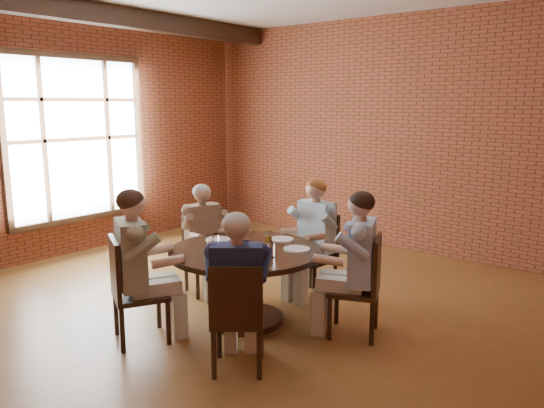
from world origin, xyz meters
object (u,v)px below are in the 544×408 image
Objects in this scene: dining_table at (246,271)px; diner_d at (139,266)px; chair_c at (202,250)px; chair_e at (237,314)px; diner_e at (238,292)px; chair_a at (364,283)px; smartphone at (265,258)px; diner_b at (313,239)px; diner_a at (355,265)px; diner_c at (204,239)px; chair_b at (318,251)px; chair_d at (129,287)px.

dining_table is 1.04m from diner_d.
diner_d is at bearing -137.77° from chair_c.
dining_table is at bearing -90.00° from chair_e.
diner_e reaches higher than dining_table.
chair_a is at bearing -146.79° from chair_e.
smartphone is (-0.71, -0.58, 0.24)m from chair_a.
dining_table is 0.96m from diner_e.
diner_b is at bearing -112.59° from diner_e.
diner_a reaches higher than smartphone.
diner_a is 1.09× the size of diner_c.
diner_c reaches higher than chair_b.
smartphone is (-0.62, -0.54, 0.07)m from diner_a.
chair_a is 1.03× the size of chair_e.
chair_a is 1.16m from chair_b.
diner_d is at bearing -117.19° from dining_table.
diner_d is at bearing -100.93° from diner_b.
chair_a is 0.68× the size of diner_d.
chair_a is 1.34m from chair_e.
chair_d is 1.05× the size of chair_e.
chair_d is 1.14m from diner_e.
chair_b is at bearing -79.14° from chair_d.
diner_e is (-0.39, -1.16, -0.03)m from diner_a.
chair_c is at bearing -140.39° from chair_b.
diner_c is 0.89× the size of diner_d.
diner_e is (-0.05, 0.07, 0.15)m from chair_e.
diner_e reaches higher than chair_d.
chair_c is 0.92× the size of chair_d.
diner_d is (0.53, -1.27, 0.21)m from chair_c.
chair_b reaches higher than dining_table.
chair_e is 6.26× the size of smartphone.
chair_d reaches higher than chair_b.
smartphone is at bearing -107.85° from diner_e.
diner_b is at bearing -79.58° from chair_d.
chair_d is 0.74× the size of diner_e.
diner_b reaches higher than chair_c.
diner_c is (-0.93, 0.33, 0.10)m from dining_table.
diner_a reaches higher than dining_table.
chair_a is 6.45× the size of smartphone.
chair_b reaches higher than chair_c.
diner_e reaches higher than chair_b.
chair_d is (0.41, -1.33, -0.10)m from diner_c.
diner_a is 0.97× the size of diner_d.
diner_c is at bearing -45.48° from chair_d.
chair_a is at bearing -28.78° from chair_b.
chair_b is 2.19m from chair_d.
chair_c is 6.03× the size of smartphone.
chair_a is 0.76× the size of diner_c.
diner_a reaches higher than chair_e.
dining_table is at bearing -90.00° from chair_b.
diner_a reaches higher than diner_c.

